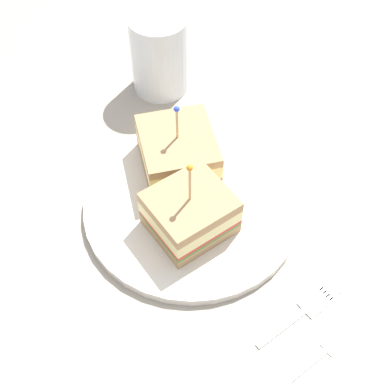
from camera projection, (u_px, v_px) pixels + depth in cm
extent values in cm
cube|color=#9E9384|center=(192.00, 212.00, 66.36)|extent=(114.23, 114.23, 2.00)
cylinder|color=silver|center=(192.00, 205.00, 65.12)|extent=(25.89, 25.89, 1.13)
cube|color=tan|center=(190.00, 223.00, 62.05)|extent=(10.26, 9.66, 1.33)
cube|color=#478438|center=(190.00, 219.00, 61.36)|extent=(10.26, 9.66, 0.40)
cube|color=red|center=(190.00, 216.00, 61.00)|extent=(10.26, 9.66, 0.50)
cube|color=#EFE093|center=(190.00, 211.00, 60.13)|extent=(10.26, 9.66, 1.71)
cube|color=tan|center=(190.00, 202.00, 58.92)|extent=(10.26, 9.66, 1.33)
cylinder|color=tan|center=(190.00, 186.00, 56.60)|extent=(0.30, 0.30, 5.85)
sphere|color=orange|center=(190.00, 168.00, 54.28)|extent=(0.70, 0.70, 0.70)
cube|color=tan|center=(178.00, 162.00, 67.69)|extent=(10.06, 10.88, 1.18)
cube|color=#478438|center=(178.00, 158.00, 67.06)|extent=(10.06, 10.88, 0.40)
cube|color=red|center=(178.00, 156.00, 66.71)|extent=(10.06, 10.88, 0.50)
cube|color=#EFE093|center=(178.00, 149.00, 65.74)|extent=(10.06, 10.88, 1.95)
cube|color=tan|center=(178.00, 140.00, 64.50)|extent=(10.06, 10.88, 1.18)
cylinder|color=tan|center=(177.00, 125.00, 62.46)|extent=(0.30, 0.30, 5.12)
sphere|color=blue|center=(177.00, 109.00, 60.43)|extent=(0.70, 0.70, 0.70)
cylinder|color=silver|center=(160.00, 60.00, 75.24)|extent=(6.99, 6.99, 9.30)
cylinder|color=white|center=(160.00, 54.00, 74.41)|extent=(7.94, 7.94, 11.38)
cube|color=silver|center=(281.00, 328.00, 55.99)|extent=(6.46, 2.27, 0.35)
cube|color=silver|center=(316.00, 301.00, 57.84)|extent=(4.05, 3.05, 0.35)
cube|color=silver|center=(336.00, 295.00, 58.28)|extent=(1.98, 0.69, 0.35)
cube|color=silver|center=(333.00, 292.00, 58.53)|extent=(1.98, 0.69, 0.35)
cube|color=silver|center=(329.00, 289.00, 58.77)|extent=(1.98, 0.69, 0.35)
cube|color=silver|center=(326.00, 285.00, 59.01)|extent=(1.98, 0.69, 0.35)
cube|color=silver|center=(310.00, 363.00, 53.80)|extent=(7.63, 2.56, 0.35)
cube|color=silver|center=(350.00, 330.00, 55.86)|extent=(7.15, 3.24, 0.24)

